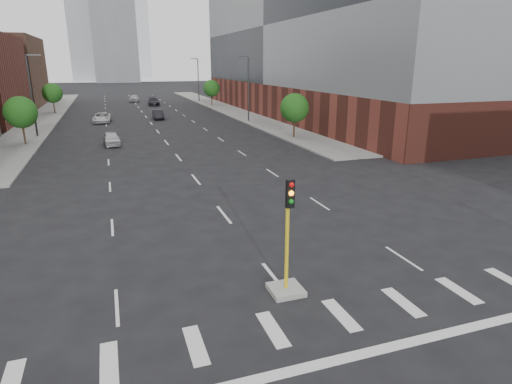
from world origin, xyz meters
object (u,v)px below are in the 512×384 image
median_traffic_signal (287,269)px  car_far_left (102,118)px  car_near_left (111,139)px  car_deep_right (154,102)px  car_mid_right (158,115)px  car_distant (134,98)px

median_traffic_signal → car_far_left: median_traffic_signal is taller
car_near_left → car_deep_right: (8.75, 42.55, 0.07)m
median_traffic_signal → car_near_left: size_ratio=1.09×
car_far_left → car_deep_right: car_deep_right is taller
median_traffic_signal → car_far_left: (-6.48, 52.03, -0.28)m
car_near_left → car_mid_right: bearing=67.3°
car_near_left → car_distant: (5.60, 51.62, 0.10)m
car_near_left → car_distant: bearing=80.5°
car_near_left → car_deep_right: size_ratio=0.78×
car_near_left → car_deep_right: bearing=75.0°
car_near_left → car_mid_right: (7.05, 20.11, 0.00)m
car_deep_right → car_distant: bearing=112.3°
median_traffic_signal → car_far_left: 52.43m
car_near_left → car_deep_right: 43.44m
car_near_left → car_mid_right: car_mid_right is taller
car_mid_right → car_distant: car_distant is taller
car_mid_right → car_distant: 31.55m
median_traffic_signal → car_near_left: bearing=99.5°
car_far_left → car_mid_right: bearing=13.9°
median_traffic_signal → car_near_left: median_traffic_signal is taller
car_deep_right → car_distant: car_distant is taller
car_distant → car_near_left: bearing=-88.9°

